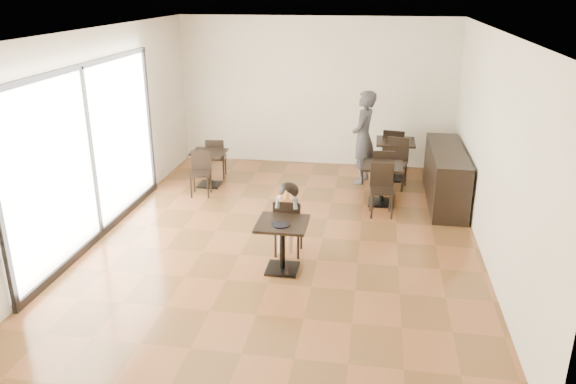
% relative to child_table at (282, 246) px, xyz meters
% --- Properties ---
extents(floor, '(6.00, 8.00, 0.01)m').
position_rel_child_table_xyz_m(floor, '(-0.12, 1.16, -0.37)').
color(floor, brown).
rests_on(floor, ground).
extents(ceiling, '(6.00, 8.00, 0.01)m').
position_rel_child_table_xyz_m(ceiling, '(-0.12, 1.16, 2.83)').
color(ceiling, silver).
rests_on(ceiling, floor).
extents(wall_back, '(6.00, 0.01, 3.20)m').
position_rel_child_table_xyz_m(wall_back, '(-0.12, 5.16, 1.23)').
color(wall_back, white).
rests_on(wall_back, floor).
extents(wall_front, '(6.00, 0.01, 3.20)m').
position_rel_child_table_xyz_m(wall_front, '(-0.12, -2.84, 1.23)').
color(wall_front, white).
rests_on(wall_front, floor).
extents(wall_left, '(0.01, 8.00, 3.20)m').
position_rel_child_table_xyz_m(wall_left, '(-3.12, 1.16, 1.23)').
color(wall_left, white).
rests_on(wall_left, floor).
extents(wall_right, '(0.01, 8.00, 3.20)m').
position_rel_child_table_xyz_m(wall_right, '(2.88, 1.16, 1.23)').
color(wall_right, white).
rests_on(wall_right, floor).
extents(storefront_window, '(0.04, 4.50, 2.60)m').
position_rel_child_table_xyz_m(storefront_window, '(-3.09, 0.66, 1.03)').
color(storefront_window, white).
rests_on(storefront_window, floor).
extents(child_table, '(0.70, 0.70, 0.74)m').
position_rel_child_table_xyz_m(child_table, '(0.00, 0.00, 0.00)').
color(child_table, black).
rests_on(child_table, floor).
extents(child_chair, '(0.40, 0.40, 0.89)m').
position_rel_child_table_xyz_m(child_chair, '(0.00, 0.55, 0.07)').
color(child_chair, black).
rests_on(child_chair, floor).
extents(child, '(0.40, 0.56, 1.12)m').
position_rel_child_table_xyz_m(child, '(0.00, 0.55, 0.19)').
color(child, slate).
rests_on(child, child_chair).
extents(plate, '(0.25, 0.25, 0.01)m').
position_rel_child_table_xyz_m(plate, '(0.00, -0.10, 0.38)').
color(plate, black).
rests_on(plate, child_table).
extents(pizza_slice, '(0.26, 0.20, 0.06)m').
position_rel_child_table_xyz_m(pizza_slice, '(0.00, 0.36, 0.60)').
color(pizza_slice, '#F1D786').
rests_on(pizza_slice, child).
extents(adult_patron, '(0.57, 0.76, 1.87)m').
position_rel_child_table_xyz_m(adult_patron, '(0.97, 4.00, 0.57)').
color(adult_patron, '#3D3D43').
rests_on(adult_patron, floor).
extents(cafe_table_mid, '(0.77, 0.77, 0.75)m').
position_rel_child_table_xyz_m(cafe_table_mid, '(1.37, 2.82, 0.01)').
color(cafe_table_mid, black).
rests_on(cafe_table_mid, floor).
extents(cafe_table_left, '(0.74, 0.74, 0.70)m').
position_rel_child_table_xyz_m(cafe_table_left, '(-2.05, 3.28, -0.02)').
color(cafe_table_left, black).
rests_on(cafe_table_left, floor).
extents(cafe_table_back, '(0.91, 0.91, 0.82)m').
position_rel_child_table_xyz_m(cafe_table_back, '(1.62, 4.30, 0.04)').
color(cafe_table_back, black).
rests_on(cafe_table_back, floor).
extents(chair_mid_a, '(0.44, 0.44, 0.90)m').
position_rel_child_table_xyz_m(chair_mid_a, '(1.37, 3.37, 0.08)').
color(chair_mid_a, black).
rests_on(chair_mid_a, floor).
extents(chair_mid_b, '(0.44, 0.44, 0.90)m').
position_rel_child_table_xyz_m(chair_mid_b, '(1.37, 2.27, 0.08)').
color(chair_mid_b, black).
rests_on(chair_mid_b, floor).
extents(chair_left_a, '(0.43, 0.43, 0.84)m').
position_rel_child_table_xyz_m(chair_left_a, '(-2.05, 3.83, 0.05)').
color(chair_left_a, black).
rests_on(chair_left_a, floor).
extents(chair_left_b, '(0.43, 0.43, 0.84)m').
position_rel_child_table_xyz_m(chair_left_b, '(-2.05, 2.73, 0.05)').
color(chair_left_b, black).
rests_on(chair_left_b, floor).
extents(chair_back_a, '(0.52, 0.52, 0.98)m').
position_rel_child_table_xyz_m(chair_back_a, '(1.62, 4.66, 0.12)').
color(chair_back_a, black).
rests_on(chair_back_a, floor).
extents(chair_back_b, '(0.52, 0.52, 0.98)m').
position_rel_child_table_xyz_m(chair_back_b, '(1.62, 3.75, 0.12)').
color(chair_back_b, black).
rests_on(chair_back_b, floor).
extents(service_counter, '(0.60, 2.40, 1.00)m').
position_rel_child_table_xyz_m(service_counter, '(2.53, 3.16, 0.13)').
color(service_counter, black).
rests_on(service_counter, floor).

